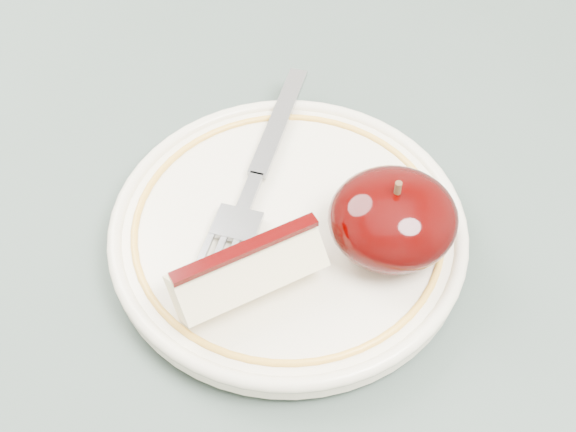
{
  "coord_description": "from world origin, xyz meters",
  "views": [
    {
      "loc": [
        0.06,
        -0.28,
        1.15
      ],
      "look_at": [
        0.08,
        0.01,
        0.78
      ],
      "focal_mm": 50.0,
      "sensor_mm": 36.0,
      "label": 1
    }
  ],
  "objects_px": {
    "plate": "(288,230)",
    "fork": "(256,177)",
    "apple_half": "(393,218)",
    "table": "(177,337)"
  },
  "relations": [
    {
      "from": "fork",
      "to": "plate",
      "type": "bearing_deg",
      "value": -134.47
    },
    {
      "from": "table",
      "to": "fork",
      "type": "distance_m",
      "value": 0.13
    },
    {
      "from": "plate",
      "to": "apple_half",
      "type": "distance_m",
      "value": 0.07
    },
    {
      "from": "plate",
      "to": "table",
      "type": "bearing_deg",
      "value": -171.08
    },
    {
      "from": "table",
      "to": "fork",
      "type": "relative_size",
      "value": 4.84
    },
    {
      "from": "plate",
      "to": "fork",
      "type": "bearing_deg",
      "value": 117.3
    },
    {
      "from": "plate",
      "to": "apple_half",
      "type": "xyz_separation_m",
      "value": [
        0.06,
        -0.01,
        0.03
      ]
    },
    {
      "from": "apple_half",
      "to": "plate",
      "type": "bearing_deg",
      "value": 166.19
    },
    {
      "from": "table",
      "to": "plate",
      "type": "distance_m",
      "value": 0.13
    },
    {
      "from": "apple_half",
      "to": "fork",
      "type": "height_order",
      "value": "apple_half"
    }
  ]
}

